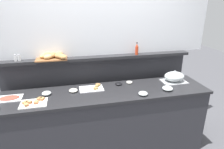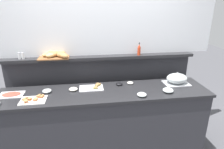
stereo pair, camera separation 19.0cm
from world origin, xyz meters
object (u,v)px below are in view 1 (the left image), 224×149
at_px(sandwich_platter_front, 34,103).
at_px(cold_cuts_platter, 9,98).
at_px(sandwich_platter_rear, 93,88).
at_px(bread_basket, 53,56).
at_px(glass_bowl_small, 168,89).
at_px(condiment_bowl_red, 73,90).
at_px(salt_shaker, 15,58).
at_px(pepper_shaker, 19,58).
at_px(condiment_bowl_teal, 129,82).
at_px(glass_bowl_extra, 47,93).
at_px(hot_sauce_bottle, 137,49).
at_px(serving_cloche, 174,77).
at_px(glass_bowl_large, 143,94).
at_px(condiment_bowl_cream, 119,84).

height_order(sandwich_platter_front, cold_cuts_platter, sandwich_platter_front).
distance_m(sandwich_platter_rear, bread_basket, 0.67).
height_order(cold_cuts_platter, glass_bowl_small, glass_bowl_small).
bearing_deg(cold_cuts_platter, condiment_bowl_red, 2.53).
xyz_separation_m(salt_shaker, bread_basket, (0.46, 0.00, -0.00)).
bearing_deg(pepper_shaker, condiment_bowl_teal, -8.52).
bearing_deg(glass_bowl_extra, pepper_shaker, 133.64).
bearing_deg(bread_basket, salt_shaker, -179.53).
xyz_separation_m(cold_cuts_platter, hot_sauce_bottle, (1.67, 0.33, 0.42)).
height_order(sandwich_platter_front, condiment_bowl_red, condiment_bowl_red).
distance_m(sandwich_platter_front, bread_basket, 0.69).
bearing_deg(cold_cuts_platter, serving_cloche, 1.29).
bearing_deg(condiment_bowl_teal, salt_shaker, 171.73).
bearing_deg(bread_basket, serving_cloche, -10.65).
bearing_deg(salt_shaker, pepper_shaker, 0.00).
bearing_deg(hot_sauce_bottle, glass_bowl_large, -100.49).
xyz_separation_m(hot_sauce_bottle, bread_basket, (-1.15, 0.03, -0.04)).
height_order(glass_bowl_extra, condiment_bowl_cream, glass_bowl_extra).
bearing_deg(sandwich_platter_front, sandwich_platter_rear, 19.41).
relative_size(condiment_bowl_cream, condiment_bowl_red, 0.84).
bearing_deg(condiment_bowl_cream, condiment_bowl_teal, 7.02).
bearing_deg(sandwich_platter_front, bread_basket, 67.18).
relative_size(sandwich_platter_rear, pepper_shaker, 3.53).
xyz_separation_m(glass_bowl_small, condiment_bowl_cream, (-0.57, 0.31, -0.01)).
distance_m(cold_cuts_platter, hot_sauce_bottle, 1.75).
bearing_deg(bread_basket, glass_bowl_extra, -106.55).
xyz_separation_m(glass_bowl_extra, hot_sauce_bottle, (1.25, 0.31, 0.41)).
xyz_separation_m(sandwich_platter_rear, sandwich_platter_front, (-0.70, -0.24, 0.00)).
bearing_deg(serving_cloche, bread_basket, 169.35).
height_order(condiment_bowl_cream, condiment_bowl_teal, condiment_bowl_cream).
relative_size(glass_bowl_extra, condiment_bowl_red, 1.03).
bearing_deg(condiment_bowl_cream, sandwich_platter_front, -164.30).
relative_size(condiment_bowl_cream, salt_shaker, 1.05).
relative_size(serving_cloche, glass_bowl_large, 2.99).
relative_size(cold_cuts_platter, hot_sauce_bottle, 1.62).
xyz_separation_m(condiment_bowl_red, bread_basket, (-0.22, 0.32, 0.38)).
bearing_deg(condiment_bowl_cream, sandwich_platter_rear, -171.73).
xyz_separation_m(glass_bowl_extra, condiment_bowl_red, (0.32, 0.02, -0.00)).
height_order(serving_cloche, glass_bowl_large, serving_cloche).
height_order(condiment_bowl_red, pepper_shaker, pepper_shaker).
height_order(serving_cloche, salt_shaker, salt_shaker).
relative_size(cold_cuts_platter, condiment_bowl_red, 2.61).
relative_size(salt_shaker, pepper_shaker, 1.00).
bearing_deg(salt_shaker, cold_cuts_platter, -98.88).
height_order(glass_bowl_small, bread_basket, bread_basket).
bearing_deg(glass_bowl_small, glass_bowl_large, -170.10).
distance_m(serving_cloche, bread_basket, 1.69).
bearing_deg(hot_sauce_bottle, condiment_bowl_red, -162.49).
bearing_deg(pepper_shaker, condiment_bowl_cream, -10.47).
bearing_deg(glass_bowl_small, salt_shaker, 163.82).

